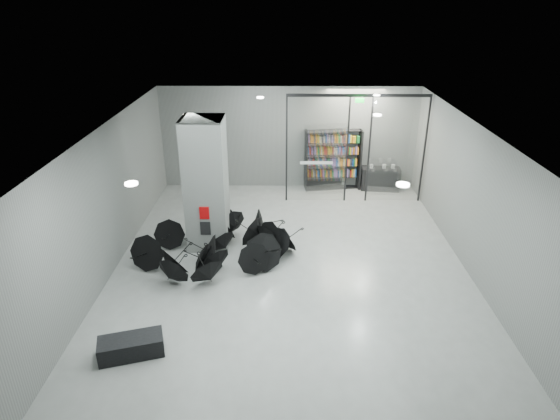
{
  "coord_description": "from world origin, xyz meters",
  "views": [
    {
      "loc": [
        -0.18,
        -11.17,
        7.16
      ],
      "look_at": [
        -0.3,
        1.5,
        1.4
      ],
      "focal_mm": 30.6,
      "sensor_mm": 36.0,
      "label": 1
    }
  ],
  "objects_px": {
    "column": "(206,184)",
    "shop_counter": "(380,179)",
    "umbrella_cluster": "(232,250)",
    "bookshelf": "(333,160)",
    "bench": "(131,346)"
  },
  "relations": [
    {
      "from": "bench",
      "to": "shop_counter",
      "type": "relative_size",
      "value": 0.91
    },
    {
      "from": "bookshelf",
      "to": "umbrella_cluster",
      "type": "xyz_separation_m",
      "value": [
        -3.44,
        -5.69,
        -0.88
      ]
    },
    {
      "from": "bench",
      "to": "shop_counter",
      "type": "height_order",
      "value": "shop_counter"
    },
    {
      "from": "umbrella_cluster",
      "to": "shop_counter",
      "type": "bearing_deg",
      "value": 46.11
    },
    {
      "from": "bench",
      "to": "umbrella_cluster",
      "type": "height_order",
      "value": "umbrella_cluster"
    },
    {
      "from": "umbrella_cluster",
      "to": "bookshelf",
      "type": "bearing_deg",
      "value": 58.85
    },
    {
      "from": "bench",
      "to": "bookshelf",
      "type": "distance_m",
      "value": 11.14
    },
    {
      "from": "column",
      "to": "shop_counter",
      "type": "relative_size",
      "value": 2.68
    },
    {
      "from": "column",
      "to": "bookshelf",
      "type": "distance_m",
      "value": 6.41
    },
    {
      "from": "column",
      "to": "umbrella_cluster",
      "type": "distance_m",
      "value": 2.09
    },
    {
      "from": "bench",
      "to": "umbrella_cluster",
      "type": "relative_size",
      "value": 0.27
    },
    {
      "from": "column",
      "to": "shop_counter",
      "type": "bearing_deg",
      "value": 36.98
    },
    {
      "from": "umbrella_cluster",
      "to": "bench",
      "type": "bearing_deg",
      "value": -113.18
    },
    {
      "from": "bookshelf",
      "to": "shop_counter",
      "type": "height_order",
      "value": "bookshelf"
    },
    {
      "from": "bookshelf",
      "to": "umbrella_cluster",
      "type": "distance_m",
      "value": 6.71
    }
  ]
}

